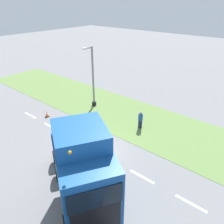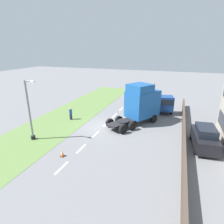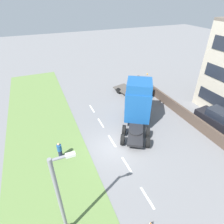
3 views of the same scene
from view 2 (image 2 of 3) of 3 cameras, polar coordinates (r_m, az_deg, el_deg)
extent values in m
plane|color=slate|center=(22.54, -2.64, -4.44)|extent=(120.00, 120.00, 0.00)
cube|color=#607F42|center=(25.29, -15.33, -2.44)|extent=(7.00, 44.00, 0.01)
cube|color=white|center=(15.86, -15.14, -16.13)|extent=(0.16, 1.80, 0.00)
cube|color=white|center=(18.12, -9.37, -10.90)|extent=(0.16, 1.80, 0.00)
cube|color=white|center=(20.63, -5.08, -6.81)|extent=(0.16, 1.80, 0.00)
cube|color=white|center=(23.31, -1.80, -3.61)|extent=(0.16, 1.80, 0.00)
cube|color=white|center=(26.10, 0.77, -1.06)|extent=(0.16, 1.80, 0.00)
cube|color=white|center=(28.98, 2.84, 0.98)|extent=(0.16, 1.80, 0.00)
cube|color=#4C3D33|center=(20.86, 21.00, -5.93)|extent=(0.25, 24.00, 1.23)
cube|color=black|center=(23.03, 6.37, -2.22)|extent=(4.91, 6.83, 0.24)
cube|color=#195199|center=(23.60, 9.28, 2.56)|extent=(4.22, 4.68, 3.19)
cube|color=black|center=(25.27, 12.24, 1.82)|extent=(1.88, 1.17, 1.78)
cube|color=black|center=(24.90, 12.47, 4.90)|extent=(1.99, 1.24, 1.02)
cube|color=#195199|center=(22.69, 8.55, 7.26)|extent=(3.39, 3.44, 0.90)
sphere|color=orange|center=(23.47, 12.85, 8.68)|extent=(0.14, 0.14, 0.14)
cylinder|color=black|center=(21.92, 3.41, -2.75)|extent=(1.92, 1.92, 0.12)
cylinder|color=black|center=(25.55, 8.47, -0.50)|extent=(0.81, 1.05, 1.04)
cylinder|color=black|center=(24.13, 12.54, -1.94)|extent=(0.81, 1.05, 1.04)
cylinder|color=black|center=(23.08, 2.09, -2.46)|extent=(0.81, 1.05, 1.04)
cylinder|color=black|center=(21.50, 6.20, -4.22)|extent=(0.81, 1.05, 1.04)
cylinder|color=black|center=(22.23, -0.70, -3.31)|extent=(0.81, 1.05, 1.04)
cylinder|color=black|center=(20.59, 3.36, -5.23)|extent=(0.81, 1.05, 1.04)
cube|color=navy|center=(27.20, 15.85, 2.55)|extent=(2.48, 2.30, 2.02)
cube|color=black|center=(26.21, 16.28, 2.82)|extent=(1.78, 0.51, 0.73)
cube|color=#4C4742|center=(29.98, 14.79, 1.95)|extent=(2.88, 3.82, 0.18)
cube|color=#4C4742|center=(28.20, 15.45, 2.52)|extent=(2.03, 0.63, 1.42)
cylinder|color=black|center=(27.75, 17.57, 0.12)|extent=(0.44, 0.83, 0.80)
cylinder|color=black|center=(27.38, 13.66, 0.24)|extent=(0.44, 0.83, 0.80)
cylinder|color=black|center=(30.67, 16.38, 2.01)|extent=(0.44, 0.83, 0.80)
cylinder|color=black|center=(30.35, 12.83, 2.14)|extent=(0.44, 0.83, 0.80)
cube|color=black|center=(19.66, 26.28, -7.50)|extent=(2.26, 4.59, 1.14)
cube|color=black|center=(19.19, 26.75, -5.10)|extent=(1.80, 2.58, 0.76)
cylinder|color=black|center=(20.98, 23.00, -6.93)|extent=(0.26, 0.66, 0.64)
cylinder|color=black|center=(21.35, 27.69, -7.20)|extent=(0.26, 0.66, 0.64)
cylinder|color=black|center=(18.44, 24.15, -10.76)|extent=(0.26, 0.66, 0.64)
cylinder|color=black|center=(18.86, 29.51, -10.96)|extent=(0.26, 0.66, 0.64)
cylinder|color=black|center=(21.08, -22.90, -7.15)|extent=(0.44, 0.44, 0.40)
cylinder|color=gray|center=(20.06, -23.94, 0.24)|extent=(0.20, 0.20, 6.13)
cylinder|color=gray|center=(19.09, -24.13, 8.56)|extent=(0.90, 0.14, 0.14)
cube|color=silver|center=(18.78, -23.12, 8.54)|extent=(0.44, 0.20, 0.16)
cylinder|color=#1E233D|center=(25.12, -12.42, -1.42)|extent=(0.34, 0.34, 0.77)
cylinder|color=#1E4C8C|center=(24.89, -12.53, 0.06)|extent=(0.39, 0.39, 0.61)
sphere|color=tan|center=(24.77, -12.59, 0.96)|extent=(0.21, 0.21, 0.21)
cube|color=black|center=(17.29, -14.82, -12.85)|extent=(0.36, 0.36, 0.03)
cone|color=orange|center=(17.14, -14.90, -12.03)|extent=(0.28, 0.28, 0.55)
cylinder|color=white|center=(17.13, -14.91, -11.95)|extent=(0.17, 0.17, 0.07)
camera|label=1|loc=(28.43, 23.77, 19.81)|focal=35.00mm
camera|label=3|loc=(15.48, -45.40, 25.67)|focal=30.00mm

